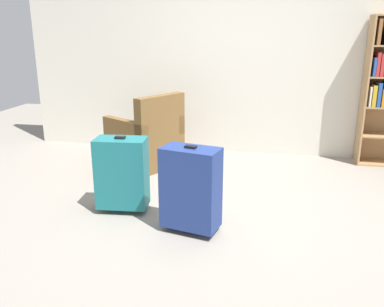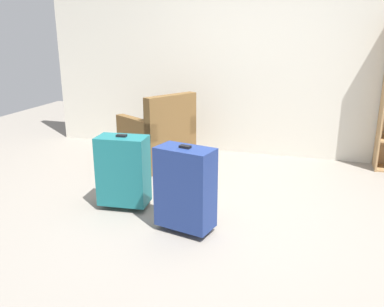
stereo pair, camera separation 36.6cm
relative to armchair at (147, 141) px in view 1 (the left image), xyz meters
The scene contains 6 objects.
ground_plane 1.63m from the armchair, 52.85° to the right, with size 9.94×9.94×0.00m, color gray.
back_wall 1.62m from the armchair, 41.41° to the left, with size 5.68×0.10×2.60m, color beige.
armchair is the anchor object (origin of this frame).
mug 0.64m from the armchair, ahead, with size 0.12×0.08×0.10m.
suitcase_navy_blue 1.81m from the armchair, 61.52° to the right, with size 0.51×0.35×0.74m.
suitcase_teal 1.32m from the armchair, 82.74° to the right, with size 0.48×0.30×0.71m.
Camera 1 is at (0.49, -3.33, 1.62)m, focal length 38.01 mm.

